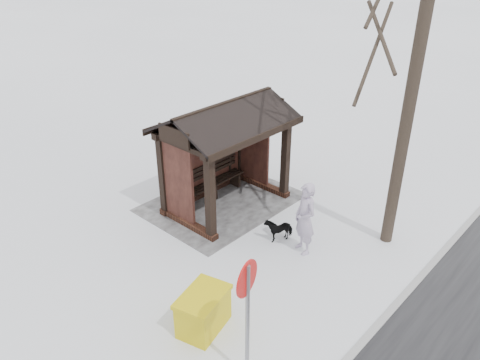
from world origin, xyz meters
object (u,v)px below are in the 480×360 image
dog (279,228)px  road_sign (247,298)px  grit_bin (203,311)px  pedestrian (305,219)px  bus_shelter (222,133)px

dog → road_sign: 4.56m
grit_bin → road_sign: bearing=63.3°
dog → road_sign: (3.70, 2.21, 1.47)m
pedestrian → road_sign: size_ratio=0.74×
grit_bin → road_sign: size_ratio=0.50×
dog → road_sign: road_sign is taller
grit_bin → road_sign: road_sign is taller
pedestrian → dog: (-0.01, -0.77, -0.62)m
bus_shelter → dog: (0.32, 2.30, -1.86)m
dog → road_sign: bearing=-36.7°
dog → grit_bin: (3.41, 0.83, 0.12)m
bus_shelter → dog: bearing=82.0°
dog → grit_bin: 3.51m
pedestrian → grit_bin: pedestrian is taller
bus_shelter → grit_bin: (3.73, 3.13, -1.74)m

